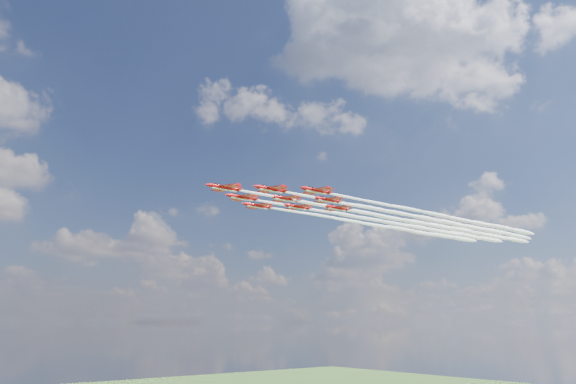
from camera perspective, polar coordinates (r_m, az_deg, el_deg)
name	(u,v)px	position (r m, az deg, el deg)	size (l,w,h in m)	color
jet_lead	(371,214)	(178.66, 8.45, -2.23)	(117.77, 9.23, 2.69)	#BD0A0C
jet_row2_port	(407,215)	(182.28, 12.04, -2.30)	(117.77, 9.23, 2.69)	#BD0A0C
jet_row2_starb	(377,220)	(190.17, 9.05, -2.87)	(117.77, 9.23, 2.69)	#BD0A0C
jet_row3_port	(443,216)	(186.59, 15.47, -2.36)	(117.77, 9.23, 2.69)	#BD0A0C
jet_row3_centre	(411,221)	(193.89, 12.41, -2.92)	(117.77, 9.23, 2.69)	#BD0A0C
jet_row3_starb	(382,226)	(201.73, 9.57, -3.43)	(117.77, 9.23, 2.69)	#BD0A0C
jet_row4_port	(445,222)	(198.26, 15.63, -2.96)	(117.77, 9.23, 2.69)	#BD0A0C
jet_row4_starb	(415,227)	(205.54, 12.74, -3.47)	(117.77, 9.23, 2.69)	#BD0A0C
jet_tail	(446,228)	(209.94, 15.78, -3.50)	(117.77, 9.23, 2.69)	#BD0A0C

